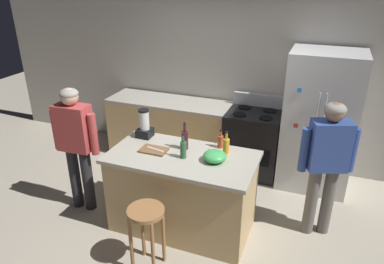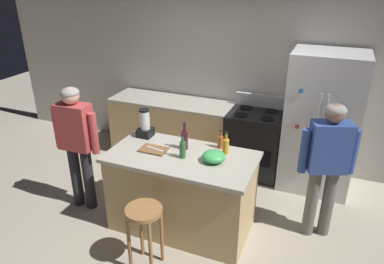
% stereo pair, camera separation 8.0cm
% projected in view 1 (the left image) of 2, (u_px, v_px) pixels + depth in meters
% --- Properties ---
extents(ground_plane, '(14.00, 14.00, 0.00)m').
position_uv_depth(ground_plane, '(183.00, 225.00, 4.23)').
color(ground_plane, '#B2A893').
extents(back_wall, '(8.00, 0.10, 2.70)m').
position_uv_depth(back_wall, '(232.00, 73.00, 5.33)').
color(back_wall, '#BCB7AD').
rests_on(back_wall, ground_plane).
extents(kitchen_island, '(1.60, 0.84, 0.93)m').
position_uv_depth(kitchen_island, '(182.00, 192.00, 4.04)').
color(kitchen_island, tan).
rests_on(kitchen_island, ground_plane).
extents(back_counter_run, '(2.00, 0.64, 0.93)m').
position_uv_depth(back_counter_run, '(173.00, 129.00, 5.62)').
color(back_counter_run, tan).
rests_on(back_counter_run, ground_plane).
extents(refrigerator, '(0.90, 0.73, 1.86)m').
position_uv_depth(refrigerator, '(319.00, 122.00, 4.69)').
color(refrigerator, silver).
rests_on(refrigerator, ground_plane).
extents(stove_range, '(0.76, 0.65, 1.11)m').
position_uv_depth(stove_range, '(253.00, 142.00, 5.18)').
color(stove_range, black).
rests_on(stove_range, ground_plane).
extents(person_by_island_left, '(0.59, 0.24, 1.57)m').
position_uv_depth(person_by_island_left, '(76.00, 139.00, 4.18)').
color(person_by_island_left, '#26262B').
rests_on(person_by_island_left, ground_plane).
extents(person_by_sink_right, '(0.58, 0.35, 1.57)m').
position_uv_depth(person_by_sink_right, '(327.00, 158.00, 3.75)').
color(person_by_sink_right, '#66605B').
rests_on(person_by_sink_right, ground_plane).
extents(bar_stool, '(0.36, 0.36, 0.69)m').
position_uv_depth(bar_stool, '(146.00, 223.00, 3.44)').
color(bar_stool, '#9E6B3D').
rests_on(bar_stool, ground_plane).
extents(blender_appliance, '(0.17, 0.17, 0.35)m').
position_uv_depth(blender_appliance, '(144.00, 125.00, 4.22)').
color(blender_appliance, black).
rests_on(blender_appliance, kitchen_island).
extents(bottle_wine, '(0.08, 0.08, 0.32)m').
position_uv_depth(bottle_wine, '(185.00, 139.00, 3.94)').
color(bottle_wine, '#471923').
rests_on(bottle_wine, kitchen_island).
extents(bottle_olive_oil, '(0.07, 0.07, 0.28)m').
position_uv_depth(bottle_olive_oil, '(183.00, 149.00, 3.76)').
color(bottle_olive_oil, '#2D6638').
rests_on(bottle_olive_oil, kitchen_island).
extents(bottle_cooking_sauce, '(0.06, 0.06, 0.22)m').
position_uv_depth(bottle_cooking_sauce, '(220.00, 141.00, 3.99)').
color(bottle_cooking_sauce, '#B24C26').
rests_on(bottle_cooking_sauce, kitchen_island).
extents(bottle_soda, '(0.07, 0.07, 0.26)m').
position_uv_depth(bottle_soda, '(226.00, 145.00, 3.86)').
color(bottle_soda, orange).
rests_on(bottle_soda, kitchen_island).
extents(mixing_bowl, '(0.25, 0.25, 0.11)m').
position_uv_depth(mixing_bowl, '(215.00, 156.00, 3.71)').
color(mixing_bowl, '#3FB259').
rests_on(mixing_bowl, kitchen_island).
extents(cutting_board, '(0.30, 0.20, 0.02)m').
position_uv_depth(cutting_board, '(154.00, 150.00, 3.94)').
color(cutting_board, brown).
rests_on(cutting_board, kitchen_island).
extents(chef_knife, '(0.22, 0.07, 0.01)m').
position_uv_depth(chef_knife, '(155.00, 149.00, 3.93)').
color(chef_knife, '#B7BABF').
rests_on(chef_knife, cutting_board).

